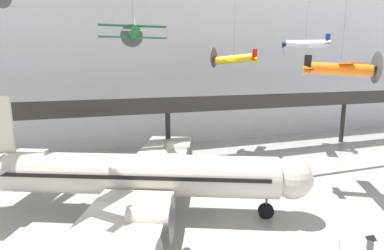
% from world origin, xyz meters
% --- Properties ---
extents(hangar_back_wall, '(140.00, 3.00, 28.02)m').
position_xyz_m(hangar_back_wall, '(0.00, 34.34, 14.01)').
color(hangar_back_wall, silver).
rests_on(hangar_back_wall, ground).
extents(mezzanine_walkway, '(110.00, 3.20, 8.83)m').
position_xyz_m(mezzanine_walkway, '(0.00, 23.87, 7.21)').
color(mezzanine_walkway, '#2D2B28').
rests_on(mezzanine_walkway, ground).
extents(airliner_silver_main, '(28.53, 33.48, 10.16)m').
position_xyz_m(airliner_silver_main, '(-6.70, 10.52, 3.53)').
color(airliner_silver_main, beige).
rests_on(airliner_silver_main, ground).
extents(suspended_plane_green_biplane, '(7.86, 6.39, 8.05)m').
position_xyz_m(suspended_plane_green_biplane, '(-4.58, 22.26, 16.39)').
color(suspended_plane_green_biplane, '#1E6B33').
extents(suspended_plane_orange_highwing, '(7.00, 7.79, 11.82)m').
position_xyz_m(suspended_plane_orange_highwing, '(12.90, 8.89, 12.36)').
color(suspended_plane_orange_highwing, orange).
extents(suspended_plane_white_twin, '(6.97, 7.53, 8.59)m').
position_xyz_m(suspended_plane_white_twin, '(21.08, 24.22, 15.90)').
color(suspended_plane_white_twin, silver).
extents(suspended_plane_yellow_lowwing, '(6.92, 7.00, 10.43)m').
position_xyz_m(suspended_plane_yellow_lowwing, '(10.06, 25.68, 13.62)').
color(suspended_plane_yellow_lowwing, yellow).
extents(stanchion_barrier, '(0.36, 0.36, 1.08)m').
position_xyz_m(stanchion_barrier, '(5.57, 0.23, 0.33)').
color(stanchion_barrier, '#B2B5BA').
rests_on(stanchion_barrier, ground).
extents(info_sign_pedestal, '(0.32, 0.74, 1.24)m').
position_xyz_m(info_sign_pedestal, '(8.00, -0.07, 0.46)').
color(info_sign_pedestal, '#4C4C51').
rests_on(info_sign_pedestal, ground).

